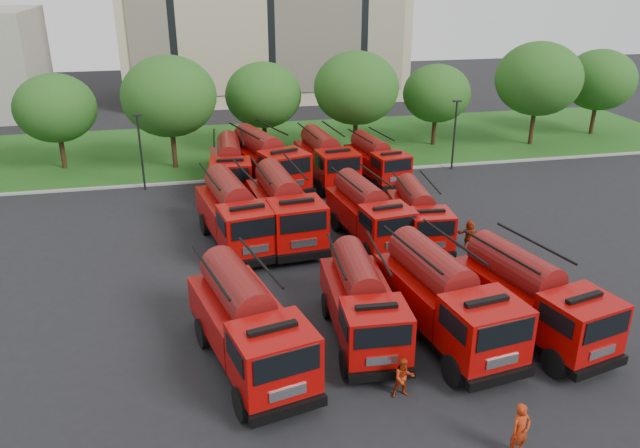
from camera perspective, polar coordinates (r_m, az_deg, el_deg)
The scene contains 29 objects.
ground at distance 28.59m, azimuth 3.07°, elevation -6.81°, with size 140.00×140.00×0.00m, color black.
lawn at distance 52.33m, azimuth -4.20°, elevation 7.16°, with size 70.00×16.00×0.12m, color #1E4C14.
curb at distance 44.66m, azimuth -2.76°, elevation 4.44°, with size 70.00×0.30×0.14m, color gray.
tree_1 at distance 48.87m, azimuth -23.04°, elevation 9.73°, with size 5.71×5.71×6.98m.
tree_2 at distance 46.34m, azimuth -13.63°, elevation 11.28°, with size 6.72×6.72×8.22m.
tree_3 at distance 49.22m, azimuth -5.21°, elevation 11.66°, with size 5.88×5.88×7.19m.
tree_4 at distance 48.97m, azimuth 3.34°, elevation 12.30°, with size 6.55×6.55×8.01m.
tree_5 at distance 52.28m, azimuth 10.62°, elevation 11.65°, with size 5.46×5.46×6.68m.
tree_6 at distance 54.30m, azimuth 19.35°, elevation 12.41°, with size 6.89×6.89×8.42m.
tree_7 at distance 59.86m, azimuth 24.20°, elevation 11.92°, with size 6.05×6.05×7.39m.
lamp_post_0 at distance 42.82m, azimuth -16.10°, elevation 6.71°, with size 0.60×0.25×5.11m.
lamp_post_1 at distance 46.55m, azimuth 12.21°, elevation 8.34°, with size 0.60×0.25×5.11m.
fire_truck_0 at distance 23.48m, azimuth -6.59°, elevation -9.06°, with size 4.39×8.14×3.52m.
fire_truck_1 at distance 25.10m, azimuth 3.86°, elevation -7.16°, with size 2.85×7.07×3.16m.
fire_truck_2 at distance 25.40m, azimuth 11.36°, elevation -6.72°, with size 3.87×8.12×3.55m.
fire_truck_3 at distance 26.65m, azimuth 18.79°, elevation -6.32°, with size 4.21×7.74×3.35m.
fire_truck_4 at distance 33.45m, azimuth -7.80°, elevation 0.96°, with size 4.02×8.13×3.54m.
fire_truck_5 at distance 33.96m, azimuth -3.29°, elevation 1.52°, with size 3.51×8.13×3.60m.
fire_truck_6 at distance 33.83m, azimuth 4.43°, elevation 1.06°, with size 3.39×7.33×3.21m.
fire_truck_7 at distance 34.23m, azimuth 9.01°, elevation 0.84°, with size 2.79×6.59×2.93m.
fire_truck_8 at distance 41.58m, azimuth -8.22°, elevation 5.17°, with size 2.99×7.48×3.35m.
fire_truck_9 at distance 42.18m, azimuth -4.91°, elevation 5.80°, with size 5.10×8.47×3.65m.
fire_truck_10 at distance 43.01m, azimuth 0.51°, elevation 6.01°, with size 3.39×7.62×3.36m.
fire_truck_11 at distance 43.55m, azimuth 5.17°, elevation 5.85°, with size 3.26×6.76×2.95m.
firefighter_1 at distance 22.98m, azimuth 7.55°, elevation -15.31°, with size 0.76×0.41×1.55m, color #9B270B.
firefighter_2 at distance 29.11m, azimuth 19.78°, elevation -7.68°, with size 0.92×0.52×1.57m, color #9B270B.
firefighter_3 at distance 30.51m, azimuth 18.91°, elevation -6.09°, with size 1.13×0.58×1.75m, color black.
firefighter_4 at distance 28.19m, azimuth -6.97°, elevation -7.42°, with size 0.77×0.51×1.58m, color black.
firefighter_5 at distance 34.29m, azimuth 13.36°, elevation -2.16°, with size 1.47×0.63×1.59m, color #9B270B.
Camera 1 is at (-6.57, -23.99, 14.10)m, focal length 35.00 mm.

